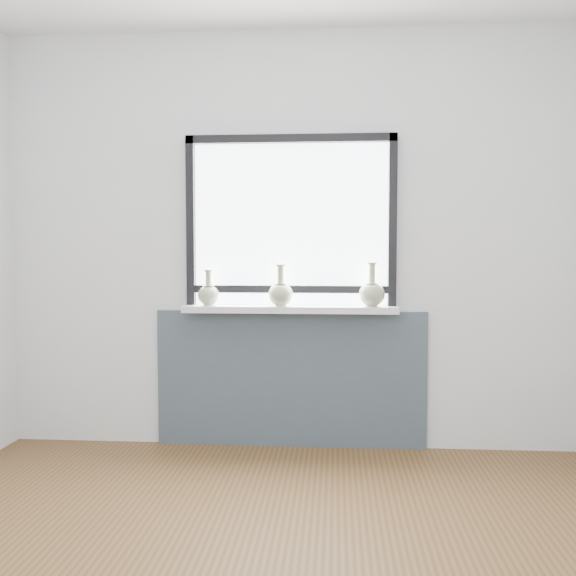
# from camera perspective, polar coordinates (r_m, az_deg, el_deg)

# --- Properties ---
(back_wall) EXTENTS (3.60, 0.02, 2.60)m
(back_wall) POSITION_cam_1_polar(r_m,az_deg,el_deg) (4.03, 0.28, 4.20)
(back_wall) COLOR silver
(back_wall) RESTS_ON ground
(apron_panel) EXTENTS (1.70, 0.03, 0.86)m
(apron_panel) POSITION_cam_1_polar(r_m,az_deg,el_deg) (4.08, 0.24, -8.10)
(apron_panel) COLOR #3E4A56
(apron_panel) RESTS_ON ground
(windowsill) EXTENTS (1.32, 0.18, 0.04)m
(windowsill) POSITION_cam_1_polar(r_m,az_deg,el_deg) (3.94, 0.17, -1.89)
(windowsill) COLOR silver
(windowsill) RESTS_ON apron_panel
(window) EXTENTS (1.30, 0.06, 1.05)m
(window) POSITION_cam_1_polar(r_m,az_deg,el_deg) (4.00, 0.24, 6.23)
(window) COLOR black
(window) RESTS_ON windowsill
(vase_a) EXTENTS (0.14, 0.14, 0.22)m
(vase_a) POSITION_cam_1_polar(r_m,az_deg,el_deg) (4.01, -7.07, -0.51)
(vase_a) COLOR #A4AB84
(vase_a) RESTS_ON windowsill
(vase_b) EXTENTS (0.15, 0.15, 0.26)m
(vase_b) POSITION_cam_1_polar(r_m,az_deg,el_deg) (3.93, -0.66, -0.42)
(vase_b) COLOR #A4AB84
(vase_b) RESTS_ON windowsill
(vase_c) EXTENTS (0.16, 0.16, 0.27)m
(vase_c) POSITION_cam_1_polar(r_m,az_deg,el_deg) (3.93, 7.46, -0.43)
(vase_c) COLOR #A4AB84
(vase_c) RESTS_ON windowsill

